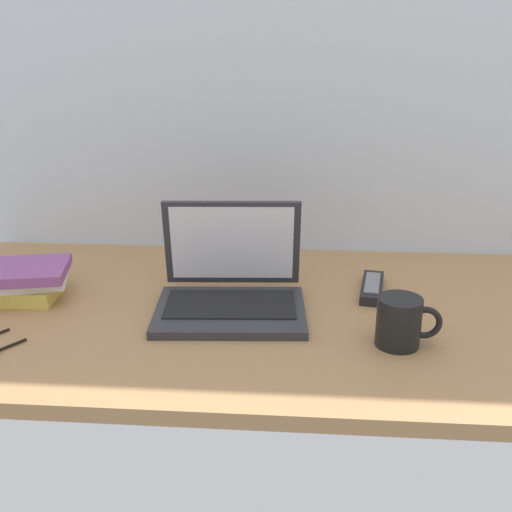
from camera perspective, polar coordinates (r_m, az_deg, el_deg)
name	(u,v)px	position (r m, az deg, el deg)	size (l,w,h in m)	color
desk	(280,316)	(1.30, 2.25, -5.65)	(1.60, 0.76, 0.03)	#A87A4C
laptop	(231,287)	(1.28, -2.38, -2.94)	(0.32, 0.28, 0.22)	#2D2D33
coffee_mug	(400,321)	(1.16, 13.50, -6.02)	(0.12, 0.08, 0.10)	black
remote_control_near	(372,287)	(1.39, 10.92, -2.93)	(0.07, 0.17, 0.02)	black
book_stack	(21,281)	(1.42, -21.30, -2.18)	(0.22, 0.18, 0.08)	#D8BF4C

